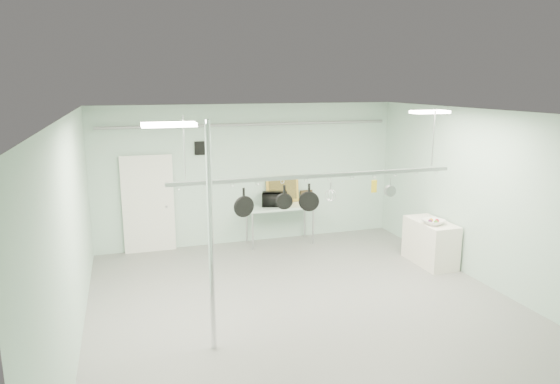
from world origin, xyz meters
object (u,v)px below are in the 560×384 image
object	(u,v)px
pot_rack	(318,174)
skillet_left	(244,202)
coffee_canister	(284,202)
fruit_bowl	(433,222)
prep_table	(280,209)
microwave	(275,199)
skillet_mid	(284,197)
chrome_pole	(211,239)
skillet_right	(309,197)
side_cabinet	(430,242)

from	to	relation	value
pot_rack	skillet_left	distance (m)	1.28
coffee_canister	fruit_bowl	xyz separation A→B (m)	(2.38, -2.28, -0.06)
prep_table	microwave	xyz separation A→B (m)	(-0.12, 0.02, 0.23)
pot_rack	skillet_mid	world-z (taller)	pot_rack
skillet_left	chrome_pole	bearing A→B (deg)	-137.16
skillet_right	pot_rack	bearing A→B (deg)	20.27
chrome_pole	side_cabinet	size ratio (longest dim) A/B	2.67
side_cabinet	skillet_left	size ratio (longest dim) A/B	2.71
coffee_canister	skillet_mid	world-z (taller)	skillet_mid
microwave	prep_table	bearing A→B (deg)	-171.33
pot_rack	skillet_mid	xyz separation A→B (m)	(-0.57, 0.00, -0.33)
prep_table	skillet_left	distance (m)	3.82
microwave	skillet_mid	world-z (taller)	skillet_mid
microwave	coffee_canister	xyz separation A→B (m)	(0.18, -0.15, -0.05)
microwave	fruit_bowl	world-z (taller)	microwave
prep_table	side_cabinet	size ratio (longest dim) A/B	1.33
skillet_mid	skillet_right	world-z (taller)	same
fruit_bowl	skillet_left	size ratio (longest dim) A/B	0.94
skillet_right	prep_table	bearing A→B (deg)	100.78
chrome_pole	prep_table	size ratio (longest dim) A/B	2.00
microwave	side_cabinet	bearing A→B (deg)	158.64
skillet_mid	skillet_right	xyz separation A→B (m)	(0.42, 0.00, -0.04)
side_cabinet	microwave	distance (m)	3.52
prep_table	fruit_bowl	world-z (taller)	fruit_bowl
prep_table	side_cabinet	xyz separation A→B (m)	(2.55, -2.20, -0.38)
skillet_left	microwave	bearing A→B (deg)	55.29
skillet_left	coffee_canister	bearing A→B (deg)	51.74
fruit_bowl	side_cabinet	bearing A→B (deg)	63.13
coffee_canister	skillet_mid	distance (m)	3.45
chrome_pole	skillet_left	distance (m)	1.16
side_cabinet	skillet_left	distance (m)	4.54
pot_rack	coffee_canister	xyz separation A→B (m)	(0.46, 3.17, -1.22)
prep_table	coffee_canister	distance (m)	0.23
pot_rack	fruit_bowl	xyz separation A→B (m)	(2.85, 0.90, -1.28)
prep_table	fruit_bowl	size ratio (longest dim) A/B	3.84
pot_rack	microwave	size ratio (longest dim) A/B	8.50
skillet_mid	microwave	bearing A→B (deg)	87.35
microwave	skillet_right	bearing A→B (deg)	100.94
skillet_left	skillet_right	size ratio (longest dim) A/B	1.00
prep_table	coffee_canister	xyz separation A→B (m)	(0.06, -0.13, 0.18)
prep_table	skillet_right	xyz separation A→B (m)	(-0.55, -3.30, 1.03)
prep_table	side_cabinet	world-z (taller)	prep_table
pot_rack	skillet_right	size ratio (longest dim) A/B	10.85
fruit_bowl	skillet_left	world-z (taller)	skillet_left
skillet_mid	chrome_pole	bearing A→B (deg)	-134.22
prep_table	pot_rack	xyz separation A→B (m)	(-0.40, -3.30, 1.40)
chrome_pole	fruit_bowl	size ratio (longest dim) A/B	7.68
chrome_pole	skillet_mid	distance (m)	1.64
side_cabinet	skillet_mid	bearing A→B (deg)	-162.64
coffee_canister	skillet_left	size ratio (longest dim) A/B	0.47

